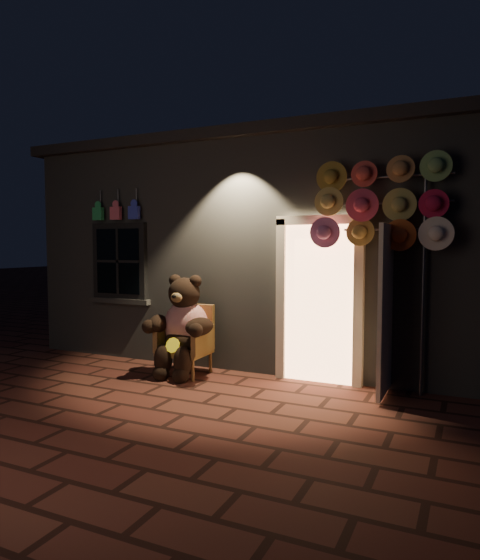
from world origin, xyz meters
The scene contains 5 objects.
ground centered at (0.00, 0.00, 0.00)m, with size 60.00×60.00×0.00m, color #552B20.
shop_building centered at (0.00, 3.99, 1.74)m, with size 7.30×5.95×3.51m.
wicker_armchair centered at (-0.44, 1.08, 0.48)m, with size 0.68×0.61×0.96m.
teddy_bear centered at (-0.43, 0.95, 0.68)m, with size 1.03×0.80×1.42m.
hat_rack centered at (2.15, 1.28, 2.28)m, with size 1.63×0.22×2.86m.
Camera 1 is at (3.17, -4.87, 1.80)m, focal length 32.00 mm.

